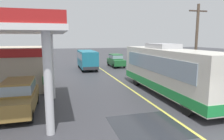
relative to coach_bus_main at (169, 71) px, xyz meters
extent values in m
plane|color=#38383D|center=(-2.06, 12.43, -1.72)|extent=(120.00, 120.00, 0.00)
cube|color=#D8CC4C|center=(-2.06, 7.43, -1.72)|extent=(0.16, 50.00, 0.01)
cube|color=#26282D|center=(-3.74, -4.58, -1.72)|extent=(3.31, 3.22, 0.01)
cube|color=silver|center=(0.00, 0.01, 0.16)|extent=(2.50, 11.00, 2.90)
cube|color=#1E8C3F|center=(0.00, 0.01, -0.94)|extent=(2.54, 11.04, 0.56)
cube|color=#8C9EAD|center=(-1.27, 0.01, 0.61)|extent=(0.06, 9.35, 1.10)
cube|color=#8C9EAD|center=(1.27, 0.01, 0.61)|extent=(0.06, 9.35, 1.10)
cube|color=#B2B2B7|center=(0.00, 1.01, 1.79)|extent=(1.60, 2.80, 0.36)
cylinder|color=black|center=(-1.10, -3.89, -1.22)|extent=(0.30, 1.00, 1.00)
cylinder|color=black|center=(1.10, -3.89, -1.22)|extent=(0.30, 1.00, 1.00)
cylinder|color=black|center=(-1.10, 3.31, -1.22)|extent=(0.30, 1.00, 1.00)
cylinder|color=black|center=(1.10, 3.31, -1.22)|extent=(0.30, 1.00, 1.00)
cylinder|color=silver|center=(-8.10, -4.18, 0.58)|extent=(0.36, 0.36, 4.60)
cylinder|color=silver|center=(-8.10, 1.22, 0.58)|extent=(0.36, 0.36, 4.60)
cube|color=beige|center=(-11.80, 4.72, -0.02)|extent=(7.00, 4.40, 3.40)
cube|color=olive|center=(-9.81, -1.20, -1.00)|extent=(1.70, 4.20, 0.80)
cube|color=olive|center=(-9.81, -1.00, -0.25)|extent=(1.50, 2.31, 0.70)
cube|color=#8C9EAD|center=(-9.81, -1.00, -0.25)|extent=(1.53, 2.35, 0.49)
cylinder|color=black|center=(-9.06, -2.70, -1.40)|extent=(0.20, 0.64, 0.64)
cylinder|color=black|center=(-10.56, 0.30, -1.40)|extent=(0.20, 0.64, 0.64)
cylinder|color=black|center=(-9.06, 0.30, -1.40)|extent=(0.20, 0.64, 0.64)
cube|color=teal|center=(-3.89, 13.83, -0.33)|extent=(2.00, 6.00, 2.10)
cube|color=#8C9EAD|center=(-3.89, 13.83, 0.07)|extent=(2.04, 5.10, 0.80)
cube|color=#2D2D33|center=(-3.89, 10.78, -1.18)|extent=(1.90, 0.16, 0.36)
cylinder|color=black|center=(-4.77, 11.83, -1.34)|extent=(0.22, 0.76, 0.76)
cylinder|color=black|center=(-3.01, 11.83, -1.34)|extent=(0.22, 0.76, 0.76)
cylinder|color=black|center=(-4.77, 15.83, -1.34)|extent=(0.22, 0.76, 0.76)
cylinder|color=black|center=(-3.01, 15.83, -1.34)|extent=(0.22, 0.76, 0.76)
cylinder|color=#33333F|center=(-8.61, 2.26, -1.31)|extent=(0.14, 0.14, 0.82)
cylinder|color=#33333F|center=(-8.43, 2.26, -1.31)|extent=(0.14, 0.14, 0.82)
cube|color=#268C3F|center=(-8.52, 2.26, -0.60)|extent=(0.36, 0.22, 0.60)
sphere|color=tan|center=(-8.52, 2.26, -0.17)|extent=(0.22, 0.22, 0.22)
cylinder|color=#268C3F|center=(-8.75, 2.26, -0.65)|extent=(0.09, 0.09, 0.58)
cylinder|color=#268C3F|center=(-8.29, 2.26, -0.65)|extent=(0.09, 0.09, 0.58)
cube|color=#1E602D|center=(0.49, 15.07, -1.00)|extent=(1.70, 4.20, 0.80)
cube|color=#1E602D|center=(0.49, 15.27, -0.25)|extent=(1.50, 2.31, 0.70)
cube|color=#8C9EAD|center=(0.49, 15.27, -0.25)|extent=(1.53, 2.35, 0.49)
cylinder|color=black|center=(-0.26, 13.57, -1.40)|extent=(0.20, 0.64, 0.64)
cylinder|color=black|center=(1.24, 13.57, -1.40)|extent=(0.20, 0.64, 0.64)
cylinder|color=black|center=(-0.26, 16.57, -1.40)|extent=(0.20, 0.64, 0.64)
cylinder|color=black|center=(1.24, 16.57, -1.40)|extent=(0.20, 0.64, 0.64)
cylinder|color=brown|center=(4.42, 2.88, 1.81)|extent=(0.24, 0.24, 7.05)
cube|color=#4C3D33|center=(4.42, 2.88, 4.73)|extent=(1.80, 0.12, 0.12)
camera|label=1|loc=(-7.70, -12.72, 2.35)|focal=32.28mm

